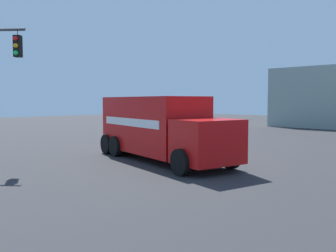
% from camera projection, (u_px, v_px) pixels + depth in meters
% --- Properties ---
extents(ground_plane, '(100.00, 100.00, 0.00)m').
position_uv_depth(ground_plane, '(176.00, 159.00, 17.39)').
color(ground_plane, '#2B2B2D').
extents(delivery_truck, '(8.55, 4.38, 2.95)m').
position_uv_depth(delivery_truck, '(160.00, 127.00, 16.91)').
color(delivery_truck, red).
rests_on(delivery_truck, ground).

